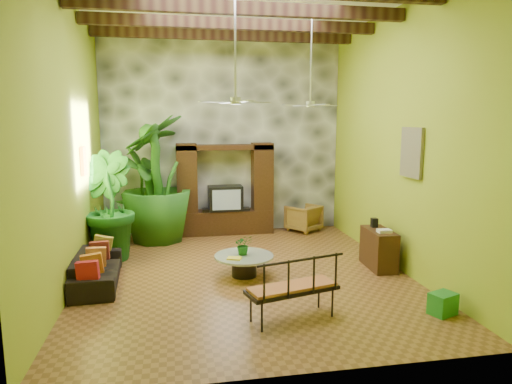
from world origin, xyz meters
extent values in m
plane|color=brown|center=(0.00, 0.00, 0.00)|extent=(7.00, 7.00, 0.00)
cube|color=#98A926|center=(0.00, 3.50, 2.50)|extent=(6.00, 0.02, 5.00)
cube|color=#98A926|center=(-3.00, 0.00, 2.50)|extent=(0.02, 7.00, 5.00)
cube|color=#98A926|center=(3.00, 0.00, 2.50)|extent=(0.02, 7.00, 5.00)
cube|color=#3E4046|center=(0.00, 3.44, 2.50)|extent=(5.98, 0.10, 4.98)
cube|color=#352311|center=(0.00, 0.00, 4.78)|extent=(5.95, 0.16, 0.22)
cube|color=#352311|center=(0.00, 1.30, 4.78)|extent=(5.95, 0.16, 0.22)
cube|color=#352311|center=(0.00, 2.60, 4.78)|extent=(5.95, 0.16, 0.22)
cube|color=black|center=(0.00, 3.14, 0.30)|extent=(2.40, 0.50, 0.60)
cube|color=black|center=(-0.95, 3.14, 1.30)|extent=(0.50, 0.48, 2.00)
cube|color=black|center=(0.95, 3.14, 1.30)|extent=(0.50, 0.48, 2.00)
cube|color=black|center=(0.00, 3.14, 2.20)|extent=(2.40, 0.48, 0.12)
cube|color=black|center=(0.00, 3.12, 0.92)|extent=(0.85, 0.52, 0.62)
cube|color=#8C99A8|center=(0.00, 2.85, 0.92)|extent=(0.70, 0.02, 0.50)
cylinder|color=#B5B6BA|center=(-0.20, -0.40, 4.10)|extent=(0.04, 0.04, 1.80)
cylinder|color=#B5B6BA|center=(-0.20, -0.40, 3.20)|extent=(0.18, 0.18, 0.12)
cube|color=#B5B6BA|center=(0.15, -0.31, 3.18)|extent=(0.58, 0.26, 0.01)
cube|color=#B5B6BA|center=(-0.29, -0.05, 3.18)|extent=(0.26, 0.58, 0.01)
cube|color=#B5B6BA|center=(-0.55, -0.49, 3.18)|extent=(0.58, 0.26, 0.01)
cube|color=#B5B6BA|center=(-0.11, -0.75, 3.18)|extent=(0.26, 0.58, 0.01)
cylinder|color=#B5B6BA|center=(1.60, 1.20, 4.10)|extent=(0.04, 0.04, 1.80)
cylinder|color=#B5B6BA|center=(1.60, 1.20, 3.20)|extent=(0.18, 0.18, 0.12)
cube|color=#B5B6BA|center=(1.95, 1.29, 3.18)|extent=(0.58, 0.26, 0.01)
cube|color=#B5B6BA|center=(1.51, 1.55, 3.18)|extent=(0.26, 0.58, 0.01)
cube|color=#B5B6BA|center=(1.25, 1.11, 3.18)|extent=(0.58, 0.26, 0.01)
cube|color=#B5B6BA|center=(1.69, 0.85, 3.18)|extent=(0.26, 0.58, 0.01)
cube|color=yellow|center=(-2.96, 1.00, 2.10)|extent=(0.06, 0.32, 0.55)
cube|color=#215979|center=(2.96, -0.60, 2.30)|extent=(0.06, 0.70, 0.90)
imported|color=black|center=(-2.65, -0.07, 0.28)|extent=(0.83, 1.92, 0.55)
imported|color=olive|center=(2.03, 3.05, 0.35)|extent=(1.04, 1.05, 0.69)
imported|color=#245716|center=(-2.00, 2.82, 1.13)|extent=(1.29, 1.43, 2.26)
imported|color=#17591C|center=(-2.65, 1.45, 1.13)|extent=(1.56, 1.59, 2.26)
imported|color=#245F19|center=(-1.67, 2.75, 1.50)|extent=(2.14, 2.14, 2.99)
cylinder|color=black|center=(-0.02, -0.11, 0.18)|extent=(0.46, 0.46, 0.36)
cylinder|color=#B2BDB8|center=(-0.02, -0.11, 0.38)|extent=(1.10, 1.10, 0.04)
imported|color=#175917|center=(-0.02, -0.05, 0.59)|extent=(0.36, 0.32, 0.37)
cube|color=yellow|center=(-0.23, -0.31, 0.41)|extent=(0.30, 0.25, 0.03)
cube|color=black|center=(0.38, -2.06, 0.45)|extent=(1.44, 0.80, 0.05)
cube|color=#B76437|center=(0.38, -2.06, 0.49)|extent=(1.36, 0.73, 0.06)
cube|color=black|center=(0.38, -2.31, 0.72)|extent=(1.33, 0.39, 0.54)
cube|color=#372311|center=(2.65, -0.10, 0.38)|extent=(0.47, 0.97, 0.76)
cube|color=#1B651B|center=(2.65, -2.30, 0.16)|extent=(0.45, 0.40, 0.33)
camera|label=1|loc=(-1.25, -8.17, 2.90)|focal=32.00mm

